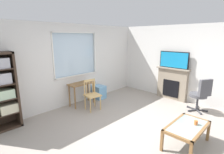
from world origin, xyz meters
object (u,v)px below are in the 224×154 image
Objects in this scene: plastic_drawer_unit at (99,92)px; sippy_cup at (196,123)px; fireplace at (172,83)px; tv at (174,60)px; wooden_chair at (92,94)px; office_chair at (201,94)px; desk_under_window at (82,87)px; coffee_table at (187,128)px.

sippy_cup is (-0.47, -3.40, 0.25)m from plastic_drawer_unit.
tv is at bearing -180.00° from fireplace.
wooden_chair is 0.91× the size of tv.
sippy_cup is at bearing -165.03° from office_chair.
wooden_chair is 1.00m from plastic_drawer_unit.
fireplace is (2.52, -1.81, -0.03)m from desk_under_window.
sippy_cup is (-1.72, -0.46, -0.07)m from office_chair.
plastic_drawer_unit is at bearing 82.14° from sippy_cup.
wooden_chair is (-0.01, -0.51, -0.11)m from desk_under_window.
desk_under_window is 0.91× the size of wooden_chair.
office_chair is at bearing -54.92° from desk_under_window.
sippy_cup reaches higher than plastic_drawer_unit.
tv reaches higher than desk_under_window.
desk_under_window is 3.37m from sippy_cup.
wooden_chair is 10.00× the size of sippy_cup.
tv is (-0.02, -0.00, 0.82)m from fireplace.
office_chair reaches higher than coffee_table.
plastic_drawer_unit is 3.44m from sippy_cup.
fireplace reaches higher than plastic_drawer_unit.
desk_under_window is 0.53m from wooden_chair.
coffee_table is (-1.87, -0.35, -0.18)m from office_chair.
office_chair is (-0.48, -1.08, -0.82)m from tv.
sippy_cup is (0.31, -3.35, -0.10)m from desk_under_window.
wooden_chair is 3.13m from office_chair.
wooden_chair is at bearing 96.35° from sippy_cup.
wooden_chair is at bearing 152.98° from fireplace.
wooden_chair is 2.74m from coffee_table.
office_chair reaches higher than wooden_chair.
plastic_drawer_unit is 2.57m from fireplace.
desk_under_window reaches higher than coffee_table.
fireplace is 1.12× the size of office_chair.
desk_under_window is 9.13× the size of sippy_cup.
plastic_drawer_unit is 0.41× the size of fireplace.
tv is (2.51, -1.81, 0.80)m from desk_under_window.
office_chair is 0.97× the size of coffee_table.
tv is 2.93m from coffee_table.
tv reaches higher than wooden_chair.
office_chair is (2.04, -2.38, 0.09)m from wooden_chair.
tv is at bearing -27.18° from wooden_chair.
sippy_cup is (-2.20, -1.55, -0.89)m from tv.
fireplace is 1.14× the size of tv.
tv is at bearing 35.10° from sippy_cup.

